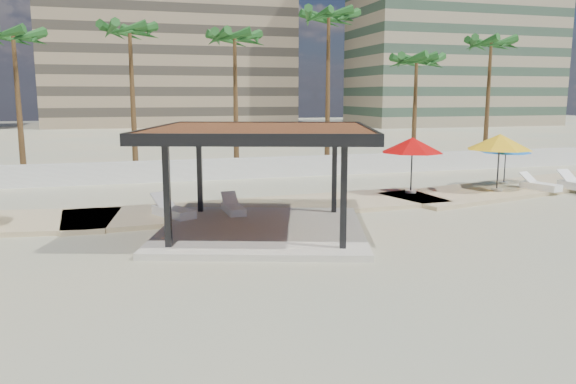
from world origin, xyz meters
name	(u,v)px	position (x,y,z in m)	size (l,w,h in m)	color
ground	(257,259)	(0.00, 0.00, 0.00)	(200.00, 200.00, 0.00)	tan
promenade	(262,205)	(2.00, 7.67, 0.06)	(44.45, 7.97, 0.24)	#C6B284
boundary_wall	(192,170)	(0.00, 16.00, 0.60)	(56.00, 0.30, 1.20)	silver
building_mid	(169,35)	(4.00, 78.00, 14.27)	(38.00, 16.00, 30.40)	#847259
building_east	(456,16)	(48.00, 66.00, 17.27)	(32.00, 15.00, 36.40)	gray
pavilion_central	(262,170)	(0.91, 3.09, 2.21)	(9.18, 9.18, 3.70)	beige
umbrella_c	(412,145)	(9.39, 8.11, 2.44)	(3.06, 3.06, 2.63)	beige
umbrella_d	(506,147)	(15.40, 9.20, 2.11)	(2.66, 2.66, 2.25)	beige
umbrella_e	(500,142)	(13.64, 7.40, 2.55)	(3.45, 3.45, 2.76)	beige
lounger_a	(173,211)	(-1.91, 5.84, 0.38)	(1.62, 2.26, 0.82)	white
lounger_b	(233,209)	(0.42, 5.84, 0.35)	(0.69, 1.93, 0.72)	white
lounger_c	(540,186)	(15.96, 7.21, 0.37)	(1.16, 2.14, 0.77)	white
palm_c	(13,41)	(-9.00, 18.10, 7.58)	(3.00, 3.00, 8.71)	brown
palm_d	(130,36)	(-3.00, 18.90, 8.11)	(3.00, 3.00, 9.27)	brown
palm_e	(235,43)	(3.00, 18.40, 7.83)	(3.00, 3.00, 8.98)	brown
palm_f	(329,23)	(9.00, 18.60, 9.20)	(3.00, 3.00, 10.44)	brown
palm_g	(417,64)	(15.00, 18.20, 6.75)	(3.00, 3.00, 7.83)	brown
palm_h	(491,48)	(21.00, 18.80, 7.98)	(3.00, 3.00, 9.13)	brown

